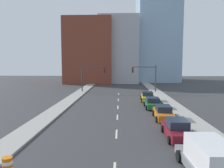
% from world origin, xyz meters
% --- Properties ---
extents(sidewalk_left, '(2.31, 94.53, 0.17)m').
position_xyz_m(sidewalk_left, '(-7.91, 47.27, 0.08)').
color(sidewalk_left, '#9E9B93').
rests_on(sidewalk_left, ground).
extents(sidewalk_right, '(2.31, 94.53, 0.17)m').
position_xyz_m(sidewalk_right, '(7.91, 47.27, 0.08)').
color(sidewalk_right, '#9E9B93').
rests_on(sidewalk_right, ground).
extents(lane_stripe_at_15m, '(0.16, 2.40, 0.01)m').
position_xyz_m(lane_stripe_at_15m, '(0.00, 14.86, 0.00)').
color(lane_stripe_at_15m, beige).
rests_on(lane_stripe_at_15m, ground).
extents(lane_stripe_at_21m, '(0.16, 2.40, 0.01)m').
position_xyz_m(lane_stripe_at_21m, '(0.00, 20.77, 0.00)').
color(lane_stripe_at_21m, beige).
rests_on(lane_stripe_at_21m, ground).
extents(lane_stripe_at_26m, '(0.16, 2.40, 0.01)m').
position_xyz_m(lane_stripe_at_26m, '(0.00, 26.31, 0.00)').
color(lane_stripe_at_26m, beige).
rests_on(lane_stripe_at_26m, ground).
extents(lane_stripe_at_32m, '(0.16, 2.40, 0.01)m').
position_xyz_m(lane_stripe_at_32m, '(0.00, 32.45, 0.00)').
color(lane_stripe_at_32m, beige).
rests_on(lane_stripe_at_32m, ground).
extents(lane_stripe_at_39m, '(0.16, 2.40, 0.01)m').
position_xyz_m(lane_stripe_at_39m, '(0.00, 39.37, 0.00)').
color(lane_stripe_at_39m, beige).
rests_on(lane_stripe_at_39m, ground).
extents(building_brick_left, '(14.00, 16.00, 19.34)m').
position_xyz_m(building_brick_left, '(-9.24, 65.70, 9.67)').
color(building_brick_left, brown).
rests_on(building_brick_left, ground).
extents(building_office_center, '(12.00, 20.00, 20.17)m').
position_xyz_m(building_office_center, '(-0.22, 69.70, 10.09)').
color(building_office_center, '#A8A8AD').
rests_on(building_office_center, ground).
extents(building_glass_right, '(13.00, 20.00, 41.22)m').
position_xyz_m(building_glass_right, '(12.67, 73.70, 20.61)').
color(building_glass_right, '#8CADC6').
rests_on(building_glass_right, ground).
extents(traffic_signal_left, '(5.06, 0.35, 5.69)m').
position_xyz_m(traffic_signal_left, '(-6.15, 41.84, 3.76)').
color(traffic_signal_left, '#38383D').
rests_on(traffic_signal_left, ground).
extents(traffic_signal_right, '(5.06, 0.35, 5.69)m').
position_xyz_m(traffic_signal_right, '(6.10, 41.84, 3.76)').
color(traffic_signal_right, '#38383D').
rests_on(traffic_signal_right, ground).
extents(traffic_barrel, '(0.56, 0.56, 0.95)m').
position_xyz_m(traffic_barrel, '(-5.90, 7.78, 0.47)').
color(traffic_barrel, orange).
rests_on(traffic_barrel, ground).
extents(box_truck_gray, '(2.56, 5.76, 2.00)m').
position_xyz_m(box_truck_gray, '(5.13, 7.76, 0.96)').
color(box_truck_gray, slate).
rests_on(box_truck_gray, ground).
extents(sedan_maroon, '(2.07, 4.64, 1.55)m').
position_xyz_m(sedan_maroon, '(4.97, 14.06, 0.70)').
color(sedan_maroon, maroon).
rests_on(sedan_maroon, ground).
extents(sedan_orange, '(2.11, 4.68, 1.50)m').
position_xyz_m(sedan_orange, '(5.05, 20.13, 0.68)').
color(sedan_orange, orange).
rests_on(sedan_orange, ground).
extents(sedan_green, '(2.15, 4.27, 1.46)m').
position_xyz_m(sedan_green, '(4.72, 25.88, 0.66)').
color(sedan_green, '#1E6033').
rests_on(sedan_green, ground).
extents(sedan_yellow, '(2.25, 4.65, 1.55)m').
position_xyz_m(sedan_yellow, '(4.70, 31.36, 0.70)').
color(sedan_yellow, gold).
rests_on(sedan_yellow, ground).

